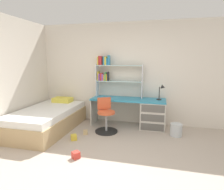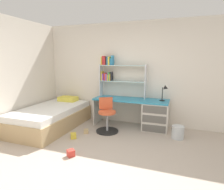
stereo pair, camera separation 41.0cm
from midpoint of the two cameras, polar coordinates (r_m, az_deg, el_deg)
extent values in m
cube|color=#B2A393|center=(3.11, -5.86, -21.97)|extent=(5.87, 5.79, 0.02)
cube|color=silver|center=(4.98, 3.46, 6.31)|extent=(5.87, 0.06, 2.59)
cube|color=teal|center=(4.74, 2.34, -1.34)|extent=(1.83, 0.57, 0.04)
cube|color=beige|center=(4.75, 9.69, -5.86)|extent=(0.59, 0.54, 0.66)
cube|color=beige|center=(5.08, -7.68, -4.71)|extent=(0.03, 0.51, 0.66)
cube|color=#5E5B57|center=(4.55, 9.32, -9.49)|extent=(0.53, 0.01, 0.17)
cube|color=#5E5B57|center=(4.48, 9.41, -6.83)|extent=(0.53, 0.01, 0.17)
cube|color=#5E5B57|center=(4.42, 9.49, -4.09)|extent=(0.53, 0.01, 0.17)
cube|color=silver|center=(5.07, -6.73, 4.38)|extent=(0.02, 0.22, 0.84)
cube|color=silver|center=(4.78, 6.62, 4.02)|extent=(0.02, 0.22, 0.84)
cube|color=silver|center=(4.90, -0.25, 4.12)|extent=(1.16, 0.22, 0.02)
cube|color=silver|center=(4.87, -0.25, 8.80)|extent=(1.16, 0.22, 0.02)
cube|color=yellow|center=(5.05, -6.33, 5.69)|extent=(0.02, 0.17, 0.23)
cube|color=purple|center=(5.04, -5.97, 5.35)|extent=(0.03, 0.17, 0.17)
cube|color=red|center=(5.02, -5.47, 5.46)|extent=(0.04, 0.13, 0.19)
cube|color=purple|center=(5.01, -5.00, 5.29)|extent=(0.04, 0.16, 0.17)
cube|color=gold|center=(4.99, -4.51, 5.23)|extent=(0.03, 0.18, 0.16)
cube|color=#4CA559|center=(4.98, -4.17, 5.54)|extent=(0.03, 0.17, 0.21)
cube|color=gold|center=(4.97, -3.84, 5.31)|extent=(0.02, 0.17, 0.17)
cube|color=#26262D|center=(4.96, -3.53, 5.62)|extent=(0.03, 0.14, 0.23)
cube|color=yellow|center=(5.03, -6.41, 10.07)|extent=(0.02, 0.19, 0.20)
cube|color=red|center=(5.02, -6.09, 10.20)|extent=(0.02, 0.16, 0.23)
cube|color=red|center=(5.01, -5.73, 10.16)|extent=(0.02, 0.17, 0.22)
cube|color=red|center=(5.00, -5.42, 10.11)|extent=(0.03, 0.17, 0.21)
cube|color=#26262D|center=(4.99, -4.97, 10.12)|extent=(0.03, 0.15, 0.21)
cube|color=#338CBF|center=(4.98, -4.65, 10.14)|extent=(0.02, 0.17, 0.21)
cube|color=yellow|center=(4.96, -4.16, 10.12)|extent=(0.04, 0.19, 0.21)
cube|color=#338CBF|center=(4.95, -3.70, 9.87)|extent=(0.02, 0.19, 0.16)
cube|color=#338CBF|center=(4.94, -3.34, 10.31)|extent=(0.03, 0.16, 0.24)
cylinder|color=black|center=(4.69, 11.42, -1.33)|extent=(0.12, 0.12, 0.02)
cylinder|color=black|center=(4.66, 11.49, 0.58)|extent=(0.02, 0.02, 0.30)
cone|color=black|center=(4.59, 12.52, 2.27)|extent=(0.12, 0.11, 0.13)
cylinder|color=black|center=(4.54, -4.34, -10.73)|extent=(0.52, 0.52, 0.03)
cylinder|color=#A5A8AD|center=(4.47, -4.38, -8.27)|extent=(0.05, 0.05, 0.44)
cylinder|color=#D85933|center=(4.40, -4.42, -5.24)|extent=(0.40, 0.40, 0.05)
cube|color=#D85933|center=(4.52, -4.94, -2.51)|extent=(0.30, 0.20, 0.28)
cube|color=tan|center=(4.92, -21.02, -7.59)|extent=(1.15, 2.06, 0.37)
cube|color=white|center=(4.85, -21.22, -4.70)|extent=(1.09, 2.00, 0.14)
cube|color=#EAD84C|center=(5.46, -16.60, -1.39)|extent=(0.50, 0.32, 0.12)
cylinder|color=silver|center=(4.43, 16.05, -9.97)|extent=(0.26, 0.26, 0.27)
cube|color=gold|center=(4.20, -14.14, -12.18)|extent=(0.16, 0.16, 0.12)
cube|color=tan|center=(4.44, -10.60, -10.91)|extent=(0.13, 0.13, 0.10)
cube|color=red|center=(3.50, -14.18, -17.02)|extent=(0.16, 0.16, 0.12)
camera|label=1|loc=(0.20, -92.86, -0.53)|focal=30.70mm
camera|label=2|loc=(0.20, 87.14, 0.53)|focal=30.70mm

